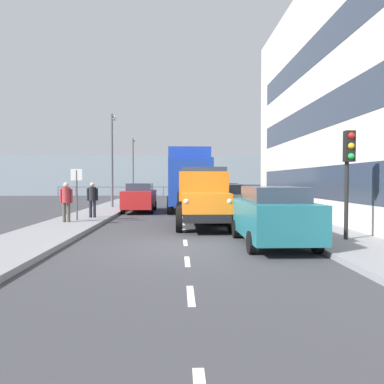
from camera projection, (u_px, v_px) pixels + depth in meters
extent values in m
plane|color=#38383D|center=(182.00, 212.00, 22.15)|extent=(80.00, 80.00, 0.00)
cube|color=gray|center=(260.00, 210.00, 22.31)|extent=(2.47, 41.96, 0.15)
cube|color=gray|center=(103.00, 211.00, 21.98)|extent=(2.47, 41.96, 0.15)
cube|color=silver|center=(191.00, 295.00, 6.09)|extent=(0.12, 1.10, 0.01)
cube|color=silver|center=(187.00, 261.00, 8.64)|extent=(0.12, 1.10, 0.01)
cube|color=silver|center=(185.00, 243.00, 11.24)|extent=(0.12, 1.10, 0.01)
cube|color=silver|center=(184.00, 231.00, 13.86)|extent=(0.12, 1.10, 0.01)
cube|color=silver|center=(183.00, 224.00, 16.10)|extent=(0.12, 1.10, 0.01)
cube|color=silver|center=(183.00, 217.00, 18.97)|extent=(0.12, 1.10, 0.01)
cube|color=silver|center=(182.00, 213.00, 21.53)|extent=(0.12, 1.10, 0.01)
cube|color=silver|center=(182.00, 209.00, 24.09)|extent=(0.12, 1.10, 0.01)
cube|color=silver|center=(182.00, 207.00, 26.45)|extent=(0.12, 1.10, 0.01)
cube|color=silver|center=(181.00, 204.00, 28.91)|extent=(0.12, 1.10, 0.01)
cube|color=silver|center=(181.00, 203.00, 31.27)|extent=(0.12, 1.10, 0.01)
cube|color=silver|center=(181.00, 201.00, 33.59)|extent=(0.12, 1.10, 0.01)
cube|color=silver|center=(181.00, 200.00, 36.00)|extent=(0.12, 1.10, 0.01)
cube|color=silver|center=(181.00, 198.00, 38.53)|extent=(0.12, 1.10, 0.01)
cube|color=#2D3847|center=(331.00, 183.00, 14.98)|extent=(0.08, 21.72, 1.40)
cube|color=#2D3847|center=(332.00, 109.00, 14.89)|extent=(0.08, 21.72, 1.40)
cube|color=#2D3847|center=(333.00, 34.00, 14.79)|extent=(0.08, 21.72, 1.40)
cube|color=#84939E|center=(181.00, 175.00, 46.02)|extent=(80.00, 0.80, 5.00)
cylinder|color=#4C5156|center=(301.00, 191.00, 42.98)|extent=(0.08, 0.08, 1.20)
cylinder|color=#4C5156|center=(284.00, 191.00, 42.91)|extent=(0.08, 0.08, 1.20)
cylinder|color=#4C5156|center=(267.00, 191.00, 42.84)|extent=(0.08, 0.08, 1.20)
cylinder|color=#4C5156|center=(250.00, 191.00, 42.77)|extent=(0.08, 0.08, 1.20)
cylinder|color=#4C5156|center=(232.00, 191.00, 42.70)|extent=(0.08, 0.08, 1.20)
cylinder|color=#4C5156|center=(215.00, 191.00, 42.63)|extent=(0.08, 0.08, 1.20)
cylinder|color=#4C5156|center=(198.00, 192.00, 42.56)|extent=(0.08, 0.08, 1.20)
cylinder|color=#4C5156|center=(181.00, 192.00, 42.49)|extent=(0.08, 0.08, 1.20)
cylinder|color=#4C5156|center=(163.00, 192.00, 42.42)|extent=(0.08, 0.08, 1.20)
cylinder|color=#4C5156|center=(146.00, 192.00, 42.35)|extent=(0.08, 0.08, 1.20)
cylinder|color=#4C5156|center=(128.00, 192.00, 42.28)|extent=(0.08, 0.08, 1.20)
cylinder|color=#4C5156|center=(111.00, 192.00, 42.21)|extent=(0.08, 0.08, 1.20)
cylinder|color=#4C5156|center=(93.00, 192.00, 42.14)|extent=(0.08, 0.08, 1.20)
cylinder|color=#4C5156|center=(76.00, 192.00, 42.07)|extent=(0.08, 0.08, 1.20)
cylinder|color=#4C5156|center=(58.00, 192.00, 42.00)|extent=(0.08, 0.08, 1.20)
cube|color=#4C5156|center=(181.00, 187.00, 42.47)|extent=(28.00, 0.08, 0.08)
cube|color=black|center=(202.00, 212.00, 15.21)|extent=(1.64, 5.60, 0.30)
cube|color=orange|center=(206.00, 203.00, 13.34)|extent=(1.72, 1.90, 0.70)
cube|color=silver|center=(208.00, 205.00, 12.45)|extent=(1.16, 0.08, 0.56)
sphere|color=white|center=(229.00, 201.00, 12.47)|extent=(0.20, 0.20, 0.20)
sphere|color=white|center=(186.00, 201.00, 12.42)|extent=(0.20, 0.20, 0.20)
cube|color=orange|center=(203.00, 186.00, 14.84)|extent=(1.93, 1.34, 1.15)
cube|color=#2D3847|center=(203.00, 174.00, 14.82)|extent=(1.78, 1.23, 0.56)
cube|color=#2D2319|center=(201.00, 204.00, 16.54)|extent=(2.10, 2.80, 0.16)
cube|color=black|center=(223.00, 197.00, 16.57)|extent=(0.08, 2.80, 0.56)
cube|color=black|center=(178.00, 197.00, 16.50)|extent=(0.08, 2.80, 0.56)
cylinder|color=black|center=(232.00, 220.00, 13.57)|extent=(0.24, 0.90, 0.90)
cylinder|color=black|center=(179.00, 220.00, 13.50)|extent=(0.24, 0.90, 0.90)
cylinder|color=black|center=(221.00, 212.00, 16.78)|extent=(0.24, 0.90, 0.90)
cylinder|color=black|center=(179.00, 212.00, 16.72)|extent=(0.24, 0.90, 0.90)
cube|color=#193899|center=(190.00, 182.00, 20.39)|extent=(2.40, 2.21, 2.60)
cube|color=#2D3847|center=(190.00, 171.00, 20.37)|extent=(2.20, 2.04, 0.80)
cube|color=#1933B2|center=(190.00, 156.00, 20.35)|extent=(1.75, 0.20, 0.16)
cube|color=#193899|center=(189.00, 173.00, 24.36)|extent=(2.50, 5.95, 3.00)
cube|color=black|center=(189.00, 199.00, 23.48)|extent=(2.00, 8.07, 0.36)
cylinder|color=black|center=(211.00, 205.00, 20.56)|extent=(0.28, 1.04, 1.04)
cylinder|color=black|center=(170.00, 205.00, 20.48)|extent=(0.28, 1.04, 1.04)
cylinder|color=black|center=(206.00, 201.00, 24.17)|extent=(0.28, 1.04, 1.04)
cylinder|color=black|center=(171.00, 201.00, 24.09)|extent=(0.28, 1.04, 1.04)
cylinder|color=black|center=(204.00, 200.00, 26.29)|extent=(0.28, 1.04, 1.04)
cylinder|color=black|center=(172.00, 200.00, 26.21)|extent=(0.28, 1.04, 1.04)
cube|color=#1E6670|center=(272.00, 218.00, 10.87)|extent=(1.81, 4.32, 1.00)
cube|color=#2D3847|center=(274.00, 194.00, 10.65)|extent=(1.49, 2.37, 0.42)
cylinder|color=black|center=(236.00, 229.00, 12.19)|extent=(0.18, 0.60, 0.60)
cylinder|color=black|center=(287.00, 229.00, 12.26)|extent=(0.18, 0.60, 0.60)
cylinder|color=black|center=(251.00, 242.00, 9.52)|extent=(0.18, 0.60, 0.60)
cylinder|color=black|center=(317.00, 242.00, 9.58)|extent=(0.18, 0.60, 0.60)
cube|color=#B7BABF|center=(238.00, 204.00, 17.04)|extent=(1.79, 4.31, 1.00)
cube|color=#2D3847|center=(239.00, 189.00, 16.82)|extent=(1.47, 2.37, 0.42)
cylinder|color=black|center=(217.00, 212.00, 18.36)|extent=(0.18, 0.60, 0.60)
cylinder|color=black|center=(251.00, 212.00, 18.42)|extent=(0.18, 0.60, 0.60)
cylinder|color=black|center=(223.00, 218.00, 15.69)|extent=(0.18, 0.60, 0.60)
cylinder|color=black|center=(263.00, 218.00, 15.75)|extent=(0.18, 0.60, 0.60)
cube|color=maroon|center=(223.00, 198.00, 22.84)|extent=(1.69, 4.51, 1.00)
cube|color=#2D3847|center=(224.00, 187.00, 22.62)|extent=(1.39, 2.48, 0.42)
cylinder|color=black|center=(208.00, 205.00, 24.22)|extent=(0.18, 0.60, 0.60)
cylinder|color=black|center=(233.00, 205.00, 24.28)|extent=(0.18, 0.60, 0.60)
cylinder|color=black|center=(212.00, 208.00, 21.43)|extent=(0.18, 0.60, 0.60)
cylinder|color=black|center=(240.00, 208.00, 21.49)|extent=(0.18, 0.60, 0.60)
cube|color=black|center=(215.00, 195.00, 28.22)|extent=(1.73, 4.33, 1.00)
cube|color=#2D3847|center=(215.00, 185.00, 28.00)|extent=(1.41, 2.38, 0.42)
cylinder|color=black|center=(203.00, 200.00, 29.55)|extent=(0.18, 0.60, 0.60)
cylinder|color=black|center=(223.00, 200.00, 29.61)|extent=(0.18, 0.60, 0.60)
cylinder|color=black|center=(205.00, 202.00, 26.87)|extent=(0.18, 0.60, 0.60)
cylinder|color=black|center=(228.00, 202.00, 26.93)|extent=(0.18, 0.60, 0.60)
cube|color=#B21E1E|center=(140.00, 199.00, 22.07)|extent=(1.70, 4.47, 1.00)
cube|color=#2D3847|center=(140.00, 187.00, 22.25)|extent=(1.40, 2.46, 0.42)
cylinder|color=black|center=(152.00, 209.00, 20.74)|extent=(0.18, 0.60, 0.60)
cylinder|color=black|center=(123.00, 209.00, 20.68)|extent=(0.18, 0.60, 0.60)
cylinder|color=black|center=(155.00, 205.00, 23.50)|extent=(0.18, 0.60, 0.60)
cylinder|color=black|center=(129.00, 205.00, 23.45)|extent=(0.18, 0.60, 0.60)
cylinder|color=#4C473D|center=(69.00, 212.00, 15.48)|extent=(0.14, 0.14, 0.81)
cylinder|color=#4C473D|center=(64.00, 212.00, 15.47)|extent=(0.14, 0.14, 0.81)
cylinder|color=maroon|center=(66.00, 195.00, 15.45)|extent=(0.34, 0.34, 0.64)
cylinder|color=maroon|center=(72.00, 196.00, 15.46)|extent=(0.09, 0.09, 0.59)
cylinder|color=maroon|center=(61.00, 196.00, 15.44)|extent=(0.09, 0.09, 0.59)
sphere|color=tan|center=(66.00, 185.00, 15.44)|extent=(0.22, 0.22, 0.22)
cylinder|color=black|center=(94.00, 209.00, 17.38)|extent=(0.14, 0.14, 0.80)
cylinder|color=black|center=(91.00, 209.00, 17.38)|extent=(0.14, 0.14, 0.80)
cylinder|color=black|center=(92.00, 194.00, 17.36)|extent=(0.34, 0.34, 0.64)
cylinder|color=black|center=(97.00, 194.00, 17.37)|extent=(0.09, 0.09, 0.58)
cylinder|color=black|center=(88.00, 194.00, 17.35)|extent=(0.09, 0.09, 0.58)
sphere|color=tan|center=(92.00, 185.00, 17.34)|extent=(0.22, 0.22, 0.22)
cylinder|color=black|center=(347.00, 186.00, 10.92)|extent=(0.12, 0.12, 3.20)
cube|color=black|center=(349.00, 146.00, 10.75)|extent=(0.28, 0.24, 0.90)
sphere|color=red|center=(351.00, 135.00, 10.62)|extent=(0.18, 0.18, 0.18)
sphere|color=orange|center=(351.00, 146.00, 10.63)|extent=(0.18, 0.18, 0.18)
sphere|color=green|center=(351.00, 156.00, 10.64)|extent=(0.18, 0.18, 0.18)
cylinder|color=#59595B|center=(112.00, 161.00, 24.17)|extent=(0.16, 0.16, 6.10)
cylinder|color=#59595B|center=(113.00, 117.00, 24.53)|extent=(0.10, 0.90, 0.10)
sphere|color=silver|center=(114.00, 118.00, 24.98)|extent=(0.32, 0.32, 0.32)
cylinder|color=#59595B|center=(133.00, 169.00, 34.99)|extent=(0.16, 0.16, 5.73)
cylinder|color=#59595B|center=(133.00, 140.00, 35.35)|extent=(0.10, 0.90, 0.10)
sphere|color=silver|center=(134.00, 141.00, 35.80)|extent=(0.32, 0.32, 0.32)
cylinder|color=#4C4C4C|center=(77.00, 195.00, 16.14)|extent=(0.07, 0.07, 2.20)
cube|color=silver|center=(77.00, 175.00, 16.11)|extent=(0.50, 0.04, 0.50)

